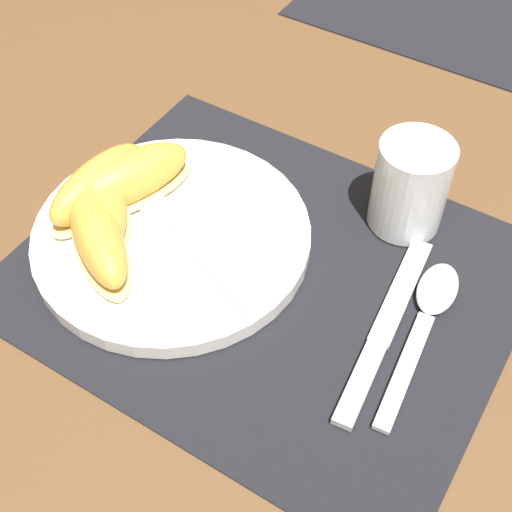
{
  "coord_description": "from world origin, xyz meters",
  "views": [
    {
      "loc": [
        0.2,
        -0.34,
        0.5
      ],
      "look_at": [
        -0.01,
        -0.0,
        0.02
      ],
      "focal_mm": 50.0,
      "sensor_mm": 36.0,
      "label": 1
    }
  ],
  "objects": [
    {
      "name": "ground_plane",
      "position": [
        0.0,
        0.0,
        0.0
      ],
      "size": [
        3.0,
        3.0,
        0.0
      ],
      "primitive_type": "plane",
      "color": "brown"
    },
    {
      "name": "spoon",
      "position": [
        0.14,
        0.04,
        0.01
      ],
      "size": [
        0.04,
        0.18,
        0.01
      ],
      "color": "silver",
      "rests_on": "placemat"
    },
    {
      "name": "placemat",
      "position": [
        0.0,
        0.0,
        0.0
      ],
      "size": [
        0.42,
        0.35,
        0.0
      ],
      "color": "black",
      "rests_on": "ground_plane"
    },
    {
      "name": "knife",
      "position": [
        0.12,
        -0.0,
        0.01
      ],
      "size": [
        0.04,
        0.2,
        0.01
      ],
      "color": "silver",
      "rests_on": "placemat"
    },
    {
      "name": "fork",
      "position": [
        -0.08,
        -0.01,
        0.02
      ],
      "size": [
        0.18,
        0.09,
        0.0
      ],
      "color": "silver",
      "rests_on": "plate"
    },
    {
      "name": "citrus_wedge_0",
      "position": [
        -0.15,
        0.0,
        0.04
      ],
      "size": [
        0.1,
        0.14,
        0.05
      ],
      "color": "#F4DB84",
      "rests_on": "plate"
    },
    {
      "name": "plate",
      "position": [
        -0.09,
        -0.01,
        0.01
      ],
      "size": [
        0.25,
        0.25,
        0.02
      ],
      "color": "white",
      "rests_on": "placemat"
    },
    {
      "name": "juice_glass",
      "position": [
        0.08,
        0.12,
        0.04
      ],
      "size": [
        0.07,
        0.07,
        0.09
      ],
      "color": "silver",
      "rests_on": "placemat"
    },
    {
      "name": "citrus_wedge_3",
      "position": [
        -0.13,
        -0.07,
        0.04
      ],
      "size": [
        0.13,
        0.11,
        0.04
      ],
      "color": "#F4DB84",
      "rests_on": "plate"
    },
    {
      "name": "citrus_wedge_1",
      "position": [
        -0.17,
        -0.02,
        0.04
      ],
      "size": [
        0.05,
        0.12,
        0.05
      ],
      "color": "#F4DB84",
      "rests_on": "plate"
    },
    {
      "name": "citrus_wedge_2",
      "position": [
        -0.14,
        -0.04,
        0.04
      ],
      "size": [
        0.1,
        0.11,
        0.04
      ],
      "color": "#F4DB84",
      "rests_on": "plate"
    }
  ]
}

